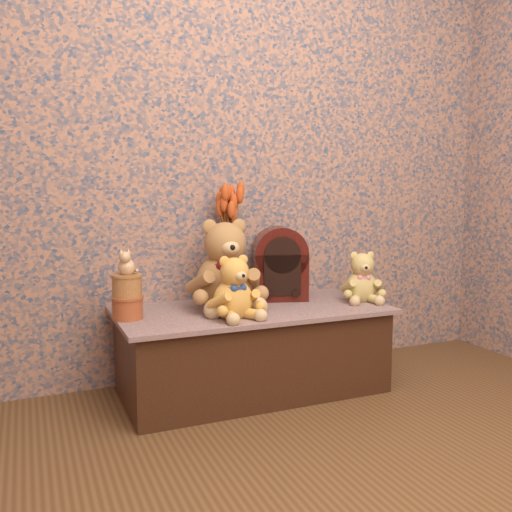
{
  "coord_description": "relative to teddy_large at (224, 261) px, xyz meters",
  "views": [
    {
      "loc": [
        -0.93,
        -1.03,
        0.91
      ],
      "look_at": [
        0.0,
        1.16,
        0.63
      ],
      "focal_mm": 38.38,
      "sensor_mm": 36.0,
      "label": 1
    }
  ],
  "objects": [
    {
      "name": "display_shelf",
      "position": [
        0.12,
        -0.04,
        -0.41
      ],
      "size": [
        1.21,
        0.6,
        0.39
      ],
      "primitive_type": "cube",
      "color": "#394D74",
      "rests_on": "ground"
    },
    {
      "name": "teddy_large",
      "position": [
        0.0,
        0.0,
        0.0
      ],
      "size": [
        0.36,
        0.42,
        0.43
      ],
      "primitive_type": null,
      "rotation": [
        0.0,
        0.0,
        -0.06
      ],
      "color": "#A46F3F",
      "rests_on": "display_shelf"
    },
    {
      "name": "teddy_medium",
      "position": [
        -0.03,
        -0.19,
        -0.07
      ],
      "size": [
        0.26,
        0.29,
        0.28
      ],
      "primitive_type": null,
      "rotation": [
        0.0,
        0.0,
        0.15
      ],
      "color": "gold",
      "rests_on": "display_shelf"
    },
    {
      "name": "teddy_small",
      "position": [
        0.66,
        -0.11,
        -0.09
      ],
      "size": [
        0.27,
        0.29,
        0.26
      ],
      "primitive_type": null,
      "rotation": [
        0.0,
        0.0,
        -0.32
      ],
      "color": "tan",
      "rests_on": "display_shelf"
    },
    {
      "name": "cathedral_radio",
      "position": [
        0.32,
        0.09,
        -0.04
      ],
      "size": [
        0.3,
        0.25,
        0.35
      ],
      "primitive_type": null,
      "rotation": [
        0.0,
        0.0,
        -0.3
      ],
      "color": "#3D100B",
      "rests_on": "display_shelf"
    },
    {
      "name": "ceramic_vase",
      "position": [
        0.07,
        0.13,
        -0.12
      ],
      "size": [
        0.11,
        0.11,
        0.18
      ],
      "primitive_type": "cylinder",
      "rotation": [
        0.0,
        0.0,
        -0.02
      ],
      "color": "tan",
      "rests_on": "display_shelf"
    },
    {
      "name": "dried_stalks",
      "position": [
        0.07,
        0.13,
        0.18
      ],
      "size": [
        0.23,
        0.23,
        0.43
      ],
      "primitive_type": null,
      "rotation": [
        0.0,
        0.0,
        -0.03
      ],
      "color": "#CA4E20",
      "rests_on": "ceramic_vase"
    },
    {
      "name": "biscuit_tin_lower",
      "position": [
        -0.44,
        -0.05,
        -0.17
      ],
      "size": [
        0.16,
        0.16,
        0.09
      ],
      "primitive_type": "cylinder",
      "rotation": [
        0.0,
        0.0,
        -0.37
      ],
      "color": "#B67135",
      "rests_on": "display_shelf"
    },
    {
      "name": "biscuit_tin_upper",
      "position": [
        -0.44,
        -0.05,
        -0.08
      ],
      "size": [
        0.16,
        0.16,
        0.09
      ],
      "primitive_type": "cylinder",
      "rotation": [
        0.0,
        0.0,
        -0.39
      ],
      "color": "tan",
      "rests_on": "biscuit_tin_lower"
    },
    {
      "name": "cat_figurine",
      "position": [
        -0.44,
        -0.05,
        0.02
      ],
      "size": [
        0.11,
        0.11,
        0.11
      ],
      "primitive_type": null,
      "rotation": [
        0.0,
        0.0,
        -0.34
      ],
      "color": "silver",
      "rests_on": "biscuit_tin_upper"
    }
  ]
}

